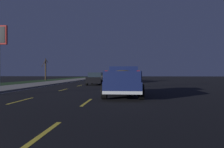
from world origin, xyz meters
TOP-DOWN VIEW (x-y plane):
  - ground at (27.00, 0.00)m, footprint 144.00×144.00m
  - sidewalk_shoulder at (27.00, 7.45)m, footprint 108.00×4.00m
  - grass_verge at (27.00, 12.45)m, footprint 108.00×6.00m
  - lane_markings at (30.22, 3.03)m, footprint 109.17×7.04m
  - pickup_truck at (11.86, -3.50)m, footprint 5.44×2.32m
  - sedan_silver at (29.73, -3.31)m, footprint 4.45×2.10m
  - sedan_tan at (37.78, -3.55)m, footprint 4.44×2.09m
  - sedan_black at (23.56, 0.07)m, footprint 4.45×2.10m
  - bare_tree_far at (38.91, 13.35)m, footprint 1.86×0.81m

SIDE VIEW (x-z plane):
  - ground at x=27.00m, z-range 0.00..0.00m
  - grass_verge at x=27.00m, z-range 0.00..0.01m
  - lane_markings at x=30.22m, z-range 0.00..0.01m
  - sidewalk_shoulder at x=27.00m, z-range 0.00..0.12m
  - sedan_silver at x=29.73m, z-range 0.01..1.55m
  - sedan_tan at x=37.78m, z-range 0.01..1.55m
  - sedan_black at x=23.56m, z-range 0.01..1.55m
  - pickup_truck at x=11.86m, z-range 0.05..1.92m
  - bare_tree_far at x=38.91m, z-range -0.03..4.69m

